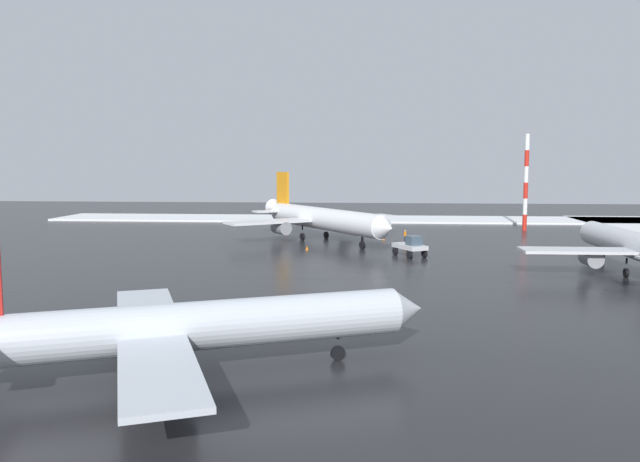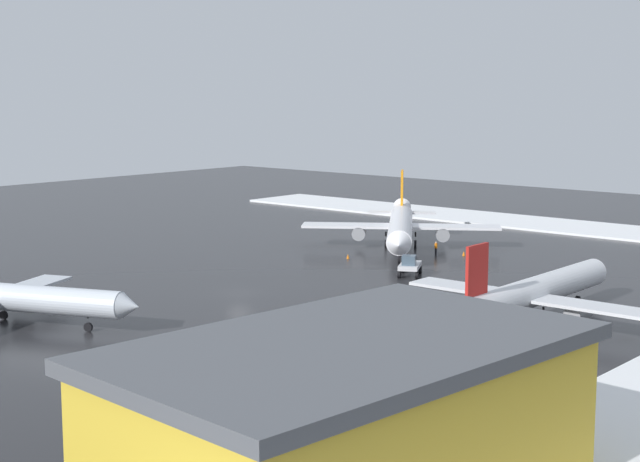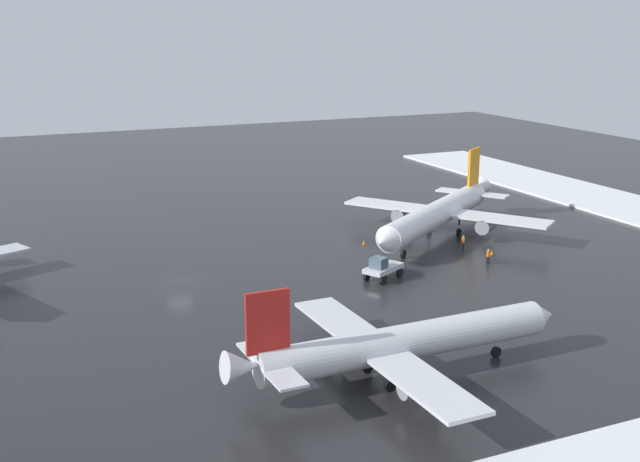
# 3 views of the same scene
# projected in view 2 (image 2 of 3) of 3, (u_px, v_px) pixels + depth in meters

# --- Properties ---
(ground_plane) EXTENTS (240.00, 240.00, 0.00)m
(ground_plane) POSITION_uv_depth(u_px,v_px,m) (239.00, 293.00, 102.05)
(ground_plane) COLOR #232326
(snow_bank_right) EXTENTS (14.00, 116.00, 0.33)m
(snow_bank_right) POSITION_uv_depth(u_px,v_px,m) (546.00, 224.00, 152.25)
(snow_bank_right) COLOR white
(snow_bank_right) RESTS_ON ground_plane
(airplane_distant_tail) EXTENTS (27.67, 23.83, 9.52)m
(airplane_distant_tail) POSITION_uv_depth(u_px,v_px,m) (401.00, 226.00, 129.02)
(airplane_distant_tail) COLOR white
(airplane_distant_tail) RESTS_ON ground_plane
(airplane_parked_starboard) EXTENTS (28.18, 23.30, 8.38)m
(airplane_parked_starboard) POSITION_uv_depth(u_px,v_px,m) (535.00, 291.00, 89.48)
(airplane_parked_starboard) COLOR silver
(airplane_parked_starboard) RESTS_ON ground_plane
(airplane_parked_portside) EXTENTS (21.07, 24.86, 7.75)m
(airplane_parked_portside) POSITION_uv_depth(u_px,v_px,m) (6.00, 297.00, 88.08)
(airplane_parked_portside) COLOR silver
(airplane_parked_portside) RESTS_ON ground_plane
(pushback_tug) EXTENTS (5.09, 4.11, 2.50)m
(pushback_tug) POSITION_uv_depth(u_px,v_px,m) (410.00, 265.00, 111.13)
(pushback_tug) COLOR silver
(pushback_tug) RESTS_ON ground_plane
(ground_crew_mid_apron) EXTENTS (0.36, 0.36, 1.71)m
(ground_crew_mid_apron) POSITION_uv_depth(u_px,v_px,m) (436.00, 247.00, 125.43)
(ground_crew_mid_apron) COLOR black
(ground_crew_mid_apron) RESTS_ON ground_plane
(ground_crew_beside_wing) EXTENTS (0.36, 0.36, 1.71)m
(ground_crew_beside_wing) POSITION_uv_depth(u_px,v_px,m) (472.00, 253.00, 121.07)
(ground_crew_beside_wing) COLOR black
(ground_crew_beside_wing) RESTS_ON ground_plane
(cargo_hangar) EXTENTS (26.09, 16.90, 8.80)m
(cargo_hangar) POSITION_uv_depth(u_px,v_px,m) (348.00, 424.00, 49.26)
(cargo_hangar) COLOR gold
(cargo_hangar) RESTS_ON ground_plane
(traffic_cone_near_nose) EXTENTS (0.36, 0.36, 0.55)m
(traffic_cone_near_nose) POSITION_uv_depth(u_px,v_px,m) (403.00, 235.00, 140.38)
(traffic_cone_near_nose) COLOR orange
(traffic_cone_near_nose) RESTS_ON ground_plane
(traffic_cone_mid_line) EXTENTS (0.36, 0.36, 0.55)m
(traffic_cone_mid_line) POSITION_uv_depth(u_px,v_px,m) (464.00, 253.00, 124.99)
(traffic_cone_mid_line) COLOR orange
(traffic_cone_mid_line) RESTS_ON ground_plane
(traffic_cone_wingtip_side) EXTENTS (0.36, 0.36, 0.55)m
(traffic_cone_wingtip_side) POSITION_uv_depth(u_px,v_px,m) (348.00, 256.00, 122.78)
(traffic_cone_wingtip_side) COLOR orange
(traffic_cone_wingtip_side) RESTS_ON ground_plane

